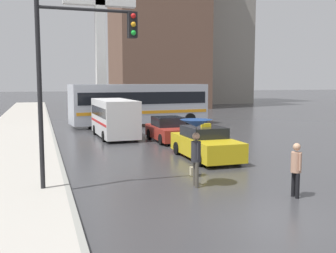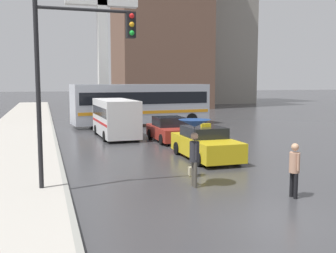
{
  "view_description": "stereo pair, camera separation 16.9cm",
  "coord_description": "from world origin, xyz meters",
  "px_view_note": "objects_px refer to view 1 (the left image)",
  "views": [
    {
      "loc": [
        -4.92,
        -8.39,
        3.39
      ],
      "look_at": [
        0.62,
        8.56,
        1.4
      ],
      "focal_mm": 42.0,
      "sensor_mm": 36.0,
      "label": 1
    },
    {
      "loc": [
        -4.76,
        -8.44,
        3.39
      ],
      "look_at": [
        0.62,
        8.56,
        1.4
      ],
      "focal_mm": 42.0,
      "sensor_mm": 36.0,
      "label": 2
    }
  ],
  "objects_px": {
    "pedestrian_man": "(296,166)",
    "ambulance_van": "(114,116)",
    "sedan_red": "(169,130)",
    "monument_cross": "(100,26)",
    "pedestrian_with_umbrella": "(196,133)",
    "taxi": "(205,144)",
    "traffic_light": "(79,61)",
    "city_bus": "(140,103)"
  },
  "relations": [
    {
      "from": "sedan_red",
      "to": "monument_cross",
      "type": "bearing_deg",
      "value": -84.6
    },
    {
      "from": "ambulance_van",
      "to": "pedestrian_man",
      "type": "bearing_deg",
      "value": 99.48
    },
    {
      "from": "pedestrian_man",
      "to": "traffic_light",
      "type": "height_order",
      "value": "traffic_light"
    },
    {
      "from": "taxi",
      "to": "pedestrian_man",
      "type": "distance_m",
      "value": 6.36
    },
    {
      "from": "taxi",
      "to": "city_bus",
      "type": "relative_size",
      "value": 0.4
    },
    {
      "from": "taxi",
      "to": "monument_cross",
      "type": "height_order",
      "value": "monument_cross"
    },
    {
      "from": "pedestrian_with_umbrella",
      "to": "pedestrian_man",
      "type": "xyz_separation_m",
      "value": [
        2.36,
        -2.03,
        -0.81
      ]
    },
    {
      "from": "taxi",
      "to": "pedestrian_man",
      "type": "relative_size",
      "value": 2.73
    },
    {
      "from": "pedestrian_man",
      "to": "monument_cross",
      "type": "xyz_separation_m",
      "value": [
        -1.53,
        27.91,
        7.65
      ]
    },
    {
      "from": "sedan_red",
      "to": "ambulance_van",
      "type": "relative_size",
      "value": 0.71
    },
    {
      "from": "sedan_red",
      "to": "monument_cross",
      "type": "height_order",
      "value": "monument_cross"
    },
    {
      "from": "pedestrian_man",
      "to": "ambulance_van",
      "type": "bearing_deg",
      "value": -165.91
    },
    {
      "from": "sedan_red",
      "to": "pedestrian_with_umbrella",
      "type": "distance_m",
      "value": 10.27
    },
    {
      "from": "sedan_red",
      "to": "traffic_light",
      "type": "distance_m",
      "value": 11.5
    },
    {
      "from": "sedan_red",
      "to": "city_bus",
      "type": "height_order",
      "value": "city_bus"
    },
    {
      "from": "pedestrian_with_umbrella",
      "to": "pedestrian_man",
      "type": "bearing_deg",
      "value": -126.6
    },
    {
      "from": "city_bus",
      "to": "pedestrian_man",
      "type": "distance_m",
      "value": 20.53
    },
    {
      "from": "pedestrian_man",
      "to": "monument_cross",
      "type": "distance_m",
      "value": 28.98
    },
    {
      "from": "traffic_light",
      "to": "city_bus",
      "type": "bearing_deg",
      "value": 70.27
    },
    {
      "from": "sedan_red",
      "to": "pedestrian_man",
      "type": "relative_size",
      "value": 2.46
    },
    {
      "from": "sedan_red",
      "to": "traffic_light",
      "type": "relative_size",
      "value": 0.68
    },
    {
      "from": "city_bus",
      "to": "pedestrian_with_umbrella",
      "type": "relative_size",
      "value": 4.98
    },
    {
      "from": "ambulance_van",
      "to": "monument_cross",
      "type": "relative_size",
      "value": 0.37
    },
    {
      "from": "pedestrian_man",
      "to": "traffic_light",
      "type": "distance_m",
      "value": 7.25
    },
    {
      "from": "taxi",
      "to": "pedestrian_man",
      "type": "bearing_deg",
      "value": 91.34
    },
    {
      "from": "pedestrian_man",
      "to": "traffic_light",
      "type": "bearing_deg",
      "value": -111.24
    },
    {
      "from": "pedestrian_man",
      "to": "sedan_red",
      "type": "bearing_deg",
      "value": -176.56
    },
    {
      "from": "pedestrian_with_umbrella",
      "to": "monument_cross",
      "type": "relative_size",
      "value": 0.15
    },
    {
      "from": "traffic_light",
      "to": "monument_cross",
      "type": "bearing_deg",
      "value": 80.01
    },
    {
      "from": "traffic_light",
      "to": "sedan_red",
      "type": "bearing_deg",
      "value": 57.23
    },
    {
      "from": "monument_cross",
      "to": "pedestrian_man",
      "type": "bearing_deg",
      "value": -86.87
    },
    {
      "from": "pedestrian_man",
      "to": "taxi",
      "type": "bearing_deg",
      "value": -175.31
    },
    {
      "from": "sedan_red",
      "to": "monument_cross",
      "type": "distance_m",
      "value": 17.89
    },
    {
      "from": "taxi",
      "to": "traffic_light",
      "type": "bearing_deg",
      "value": 31.92
    },
    {
      "from": "sedan_red",
      "to": "pedestrian_man",
      "type": "xyz_separation_m",
      "value": [
        0.02,
        -11.96,
        0.31
      ]
    },
    {
      "from": "city_bus",
      "to": "pedestrian_man",
      "type": "height_order",
      "value": "city_bus"
    },
    {
      "from": "pedestrian_with_umbrella",
      "to": "monument_cross",
      "type": "distance_m",
      "value": 26.78
    },
    {
      "from": "sedan_red",
      "to": "city_bus",
      "type": "bearing_deg",
      "value": -92.89
    },
    {
      "from": "pedestrian_with_umbrella",
      "to": "monument_cross",
      "type": "xyz_separation_m",
      "value": [
        0.84,
        25.88,
        6.84
      ]
    },
    {
      "from": "ambulance_van",
      "to": "traffic_light",
      "type": "xyz_separation_m",
      "value": [
        -3.21,
        -11.79,
        2.75
      ]
    },
    {
      "from": "pedestrian_with_umbrella",
      "to": "monument_cross",
      "type": "height_order",
      "value": "monument_cross"
    },
    {
      "from": "ambulance_van",
      "to": "monument_cross",
      "type": "distance_m",
      "value": 15.3
    }
  ]
}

